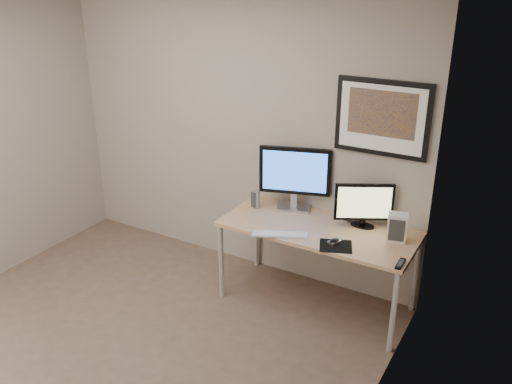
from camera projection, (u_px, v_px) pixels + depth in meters
floor at (121, 353)px, 4.10m from camera, size 3.60×3.60×0.00m
room at (142, 129)px, 3.83m from camera, size 3.60×3.60×3.60m
desk at (318, 234)px, 4.47m from camera, size 1.60×0.70×0.73m
framed_art at (382, 118)px, 4.20m from camera, size 0.75×0.04×0.60m
monitor_large at (295, 175)px, 4.67m from camera, size 0.60×0.28×0.56m
monitor_tv at (364, 204)px, 4.38m from camera, size 0.43×0.25×0.38m
speaker_left at (256, 199)px, 4.78m from camera, size 0.08×0.08×0.17m
speaker_right at (347, 210)px, 4.54m from camera, size 0.09×0.09×0.18m
keyboard at (280, 234)px, 4.31m from camera, size 0.45×0.29×0.02m
mousepad at (336, 246)px, 4.14m from camera, size 0.31×0.29×0.00m
mouse at (334, 241)px, 4.18m from camera, size 0.09×0.11×0.03m
remote at (400, 264)px, 3.88m from camera, size 0.05×0.16×0.02m
fan_unit at (397, 227)px, 4.19m from camera, size 0.17×0.14×0.23m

